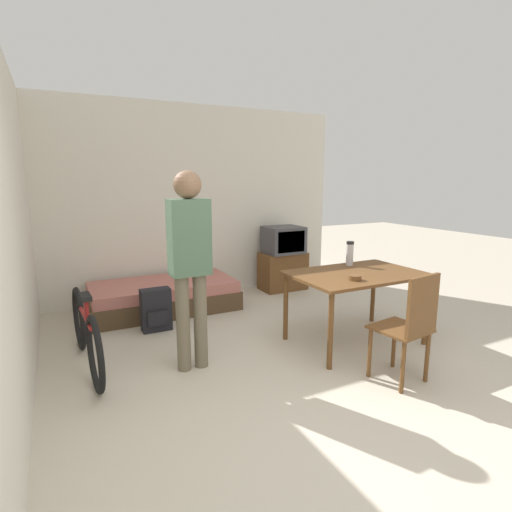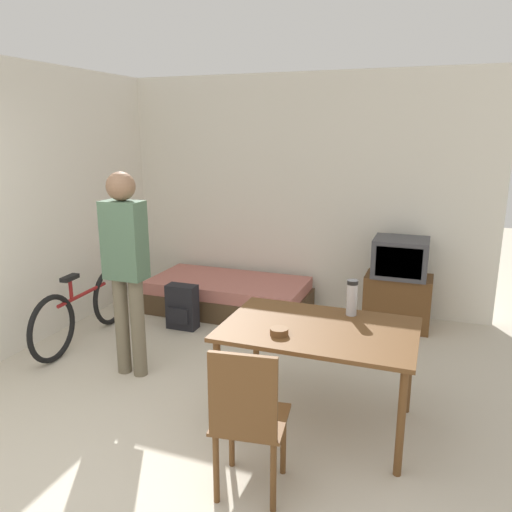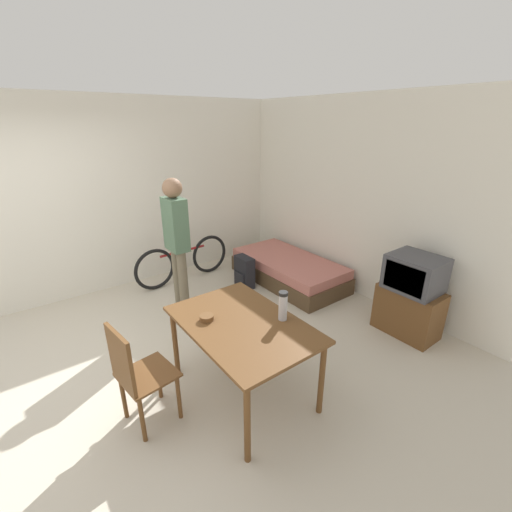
% 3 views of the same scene
% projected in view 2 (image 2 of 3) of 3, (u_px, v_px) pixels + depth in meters
% --- Properties ---
extents(ground_plane, '(20.00, 20.00, 0.00)m').
position_uv_depth(ground_plane, '(82.00, 506.00, 2.82)').
color(ground_plane, beige).
extents(wall_back, '(4.82, 0.06, 2.70)m').
position_uv_depth(wall_back, '(283.00, 192.00, 5.92)').
color(wall_back, silver).
rests_on(wall_back, ground_plane).
extents(wall_left, '(0.06, 4.74, 2.70)m').
position_uv_depth(wall_left, '(34.00, 206.00, 4.84)').
color(wall_left, silver).
rests_on(wall_left, ground_plane).
extents(daybed, '(1.84, 0.92, 0.38)m').
position_uv_depth(daybed, '(229.00, 295.00, 5.85)').
color(daybed, '#4C3823').
rests_on(daybed, ground_plane).
extents(tv, '(0.69, 0.48, 0.97)m').
position_uv_depth(tv, '(399.00, 284.00, 5.29)').
color(tv, brown).
rests_on(tv, ground_plane).
extents(dining_table, '(1.33, 0.88, 0.74)m').
position_uv_depth(dining_table, '(319.00, 338.00, 3.47)').
color(dining_table, brown).
rests_on(dining_table, ground_plane).
extents(wooden_chair, '(0.46, 0.46, 0.94)m').
position_uv_depth(wooden_chair, '(247.00, 416.00, 2.76)').
color(wooden_chair, brown).
rests_on(wooden_chair, ground_plane).
extents(bicycle, '(0.15, 1.59, 0.73)m').
position_uv_depth(bicycle, '(84.00, 310.00, 4.98)').
color(bicycle, black).
rests_on(bicycle, ground_plane).
extents(person_standing, '(0.34, 0.23, 1.75)m').
position_uv_depth(person_standing, '(126.00, 259.00, 4.12)').
color(person_standing, '#6B604C').
rests_on(person_standing, ground_plane).
extents(thermos_flask, '(0.08, 0.08, 0.27)m').
position_uv_depth(thermos_flask, '(352.00, 296.00, 3.65)').
color(thermos_flask, '#B7B7BC').
rests_on(thermos_flask, dining_table).
extents(mate_bowl, '(0.12, 0.12, 0.05)m').
position_uv_depth(mate_bowl, '(279.00, 332.00, 3.31)').
color(mate_bowl, brown).
rests_on(mate_bowl, dining_table).
extents(backpack, '(0.33, 0.19, 0.48)m').
position_uv_depth(backpack, '(182.00, 307.00, 5.31)').
color(backpack, black).
rests_on(backpack, ground_plane).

